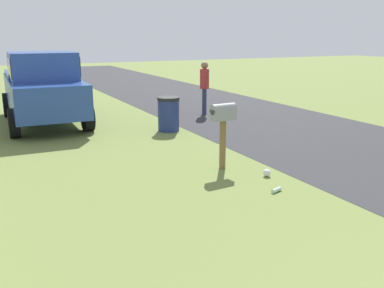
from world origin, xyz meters
name	(u,v)px	position (x,y,z in m)	size (l,w,h in m)	color
road_asphalt	(383,157)	(6.00, -4.31, 0.00)	(60.00, 5.21, 0.01)	#2D2D30
mailbox	(223,117)	(6.87, -0.81, 1.03)	(0.24, 0.51, 1.29)	brown
pickup_truck	(43,87)	(12.89, 1.64, 1.10)	(4.89, 2.19, 2.09)	#284793
trash_bin	(169,114)	(10.45, -1.23, 0.47)	(0.60, 0.60, 0.93)	navy
pedestrian	(204,84)	(12.25, -3.29, 0.99)	(0.43, 0.38, 1.71)	#2D3351
litter_bag_by_mailbox	(267,173)	(6.07, -1.30, 0.07)	(0.14, 0.14, 0.14)	silver
litter_bottle_midfield_b	(276,190)	(5.34, -0.97, 0.04)	(0.07, 0.07, 0.22)	#B2D8BF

